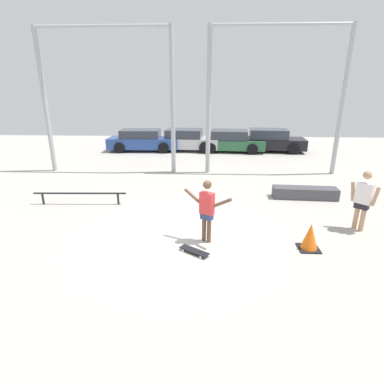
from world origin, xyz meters
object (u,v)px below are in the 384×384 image
Objects in this scene: skateboard at (194,251)px; grind_rail at (80,195)px; bystander at (363,198)px; skateboarder at (207,208)px; parked_car_black at (270,141)px; parked_car_green at (231,141)px; parked_car_blue at (143,140)px; traffic_cone at (310,237)px; grind_box at (305,193)px; parked_car_silver at (186,140)px.

grind_rail is (-3.92, 3.02, 0.27)m from skateboard.
bystander is at bearing 53.08° from skateboard.
skateboarder reaches higher than parked_car_black.
parked_car_black reaches higher than parked_car_green.
parked_car_black is at bearing 104.14° from skateboarder.
grind_rail is at bearing -124.07° from parked_car_black.
parked_car_blue is 7.98m from parked_car_black.
skateboarder reaches higher than traffic_cone.
parked_car_green is at bearing 102.78° from grind_box.
parked_car_black reaches higher than grind_rail.
bystander is at bearing -55.45° from parked_car_blue.
skateboarder is 2.43× the size of traffic_cone.
parked_car_black is (4.24, 12.77, 0.60)m from skateboard.
skateboarder reaches higher than parked_car_green.
parked_car_green reaches higher than grind_rail.
bystander reaches higher than skateboard.
grind_rail is 10.16m from parked_car_silver.
parked_car_silver is at bearing 118.52° from grind_box.
skateboard is 13.47m from parked_car_black.
skateboard is at bearing -37.61° from grind_rail.
grind_box is 10.00m from parked_car_silver.
bystander is 2.51× the size of traffic_cone.
skateboarder is at bearing 57.46° from bystander.
parked_car_black is (5.26, 0.02, 0.01)m from parked_car_silver.
bystander reaches higher than grind_rail.
parked_car_blue is at bearing 140.77° from skateboarder.
parked_car_green reaches higher than skateboard.
parked_car_silver is 0.96× the size of parked_car_black.
skateboard is at bearing -75.21° from parked_car_blue.
traffic_cone is at bearing -105.49° from grind_box.
skateboarder is at bearing -92.61° from parked_car_green.
bystander is at bearing -83.21° from parked_car_black.
bystander is (0.18, -11.31, 0.25)m from parked_car_black.
skateboarder is 0.73× the size of grind_box.
skateboard is 0.45× the size of bystander.
parked_car_silver reaches higher than grind_box.
grind_rail is at bearing -92.92° from parked_car_blue.
grind_rail is 0.70× the size of parked_car_blue.
grind_box is 7.74m from grind_rail.
skateboard is at bearing -133.38° from grind_box.
parked_car_black is (2.44, 0.17, 0.03)m from parked_car_green.
bystander is at bearing -10.62° from grind_rail.
parked_car_black reaches higher than traffic_cone.
parked_car_black is 11.31m from bystander.
parked_car_green is at bearing 114.97° from skateboarder.
parked_car_green is (2.81, -0.15, -0.02)m from parked_car_silver.
parked_car_silver is 1.00× the size of parked_car_green.
grind_box is 0.72× the size of grind_rail.
grind_box is at bearing -87.27° from parked_car_black.
parked_car_blue reaches higher than skateboard.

